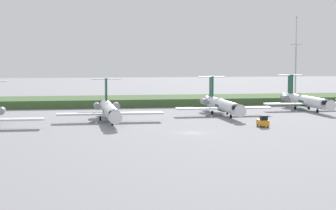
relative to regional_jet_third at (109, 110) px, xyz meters
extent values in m
plane|color=gray|center=(13.67, 7.76, -2.54)|extent=(500.00, 500.00, 0.00)
cube|color=#426033|center=(13.67, 42.22, -1.43)|extent=(320.00, 20.00, 2.21)
cube|color=silver|center=(-19.04, -10.29, -0.69)|extent=(11.00, 3.20, 0.36)
cylinder|color=gray|center=(-22.70, -0.09, 0.11)|extent=(1.50, 3.40, 1.50)
cylinder|color=silver|center=(0.00, -0.59, -0.09)|extent=(2.70, 24.00, 2.70)
cone|color=silver|center=(0.00, -14.09, -0.09)|extent=(2.70, 3.00, 2.70)
cone|color=silver|center=(0.00, 13.41, -0.09)|extent=(2.29, 4.00, 2.29)
cube|color=black|center=(0.00, -12.19, 0.39)|extent=(2.03, 1.80, 0.90)
cylinder|color=#195138|center=(0.00, -0.59, -0.24)|extent=(2.76, 3.60, 2.76)
cube|color=silver|center=(-5.91, -1.59, -0.69)|extent=(11.00, 3.20, 0.36)
cube|color=silver|center=(5.90, -1.59, -0.69)|extent=(11.00, 3.20, 0.36)
cube|color=#195138|center=(0.00, 10.41, 3.86)|extent=(0.36, 3.20, 5.20)
cube|color=silver|center=(0.00, 10.71, 6.26)|extent=(6.80, 1.80, 0.24)
cylinder|color=gray|center=(-2.25, 8.61, 0.11)|extent=(1.50, 3.40, 1.50)
cylinder|color=gray|center=(2.25, 8.61, 0.11)|extent=(1.50, 3.40, 1.50)
cylinder|color=gray|center=(0.00, -8.03, -1.54)|extent=(0.20, 0.20, 0.65)
cylinder|color=black|center=(0.00, -8.03, -2.09)|extent=(0.30, 0.90, 0.90)
cylinder|color=black|center=(-1.90, 1.81, -2.09)|extent=(0.35, 0.90, 0.90)
cylinder|color=black|center=(1.90, 1.81, -2.09)|extent=(0.35, 0.90, 0.90)
cylinder|color=silver|center=(27.54, 8.53, -0.09)|extent=(2.70, 24.00, 2.70)
cone|color=silver|center=(27.54, -4.97, -0.09)|extent=(2.70, 3.00, 2.70)
cone|color=silver|center=(27.54, 22.53, -0.09)|extent=(2.30, 4.00, 2.29)
cube|color=black|center=(27.54, -3.07, 0.39)|extent=(2.02, 1.80, 0.90)
cylinder|color=#195138|center=(27.54, 8.53, -0.24)|extent=(2.76, 3.60, 2.76)
cube|color=silver|center=(21.64, 7.53, -0.69)|extent=(11.00, 3.20, 0.36)
cube|color=silver|center=(33.45, 7.53, -0.69)|extent=(11.00, 3.20, 0.36)
cube|color=#195138|center=(27.54, 19.53, 3.86)|extent=(0.36, 3.20, 5.20)
cube|color=silver|center=(27.54, 19.83, 6.26)|extent=(6.80, 1.80, 0.24)
cylinder|color=gray|center=(25.29, 17.73, 0.11)|extent=(1.50, 3.40, 1.50)
cylinder|color=gray|center=(29.79, 17.73, 0.11)|extent=(1.50, 3.40, 1.50)
cylinder|color=gray|center=(27.54, 1.09, -1.54)|extent=(0.20, 0.20, 0.65)
cylinder|color=black|center=(27.54, 1.09, -2.09)|extent=(0.30, 0.90, 0.90)
cylinder|color=black|center=(25.64, 10.93, -2.09)|extent=(0.35, 0.90, 0.90)
cylinder|color=black|center=(29.44, 10.93, -2.09)|extent=(0.35, 0.90, 0.90)
cylinder|color=silver|center=(52.48, 17.82, -0.09)|extent=(2.70, 24.00, 2.70)
cone|color=silver|center=(52.48, 4.32, -0.09)|extent=(2.70, 3.00, 2.70)
cone|color=silver|center=(52.48, 31.82, -0.09)|extent=(2.30, 4.00, 2.29)
cube|color=black|center=(52.48, 6.22, 0.39)|extent=(2.03, 1.80, 0.90)
cylinder|color=#195138|center=(52.48, 17.82, -0.24)|extent=(2.76, 3.60, 2.76)
cube|color=silver|center=(46.57, 16.82, -0.69)|extent=(11.00, 3.20, 0.36)
cube|color=silver|center=(58.38, 16.82, -0.69)|extent=(11.00, 3.20, 0.36)
cube|color=#195138|center=(52.48, 28.82, 3.86)|extent=(0.36, 3.20, 5.20)
cube|color=silver|center=(52.48, 29.12, 6.26)|extent=(6.80, 1.80, 0.24)
cylinder|color=gray|center=(50.23, 27.02, 0.11)|extent=(1.50, 3.40, 1.50)
cylinder|color=gray|center=(54.73, 27.02, 0.11)|extent=(1.50, 3.40, 1.50)
cylinder|color=gray|center=(52.48, 10.38, -1.54)|extent=(0.20, 0.20, 0.65)
cylinder|color=black|center=(52.48, 10.38, -2.09)|extent=(0.30, 0.90, 0.90)
cylinder|color=black|center=(50.58, 20.22, -2.09)|extent=(0.35, 0.90, 0.90)
cylinder|color=black|center=(54.38, 20.22, -2.09)|extent=(0.35, 0.90, 0.90)
cylinder|color=#B2B2B7|center=(67.74, 63.49, 6.23)|extent=(0.50, 0.50, 17.53)
cylinder|color=#B2B2B7|center=(67.74, 63.49, 19.71)|extent=(0.28, 0.28, 9.44)
cube|color=#B2B2B7|center=(67.74, 63.49, 15.39)|extent=(4.40, 0.20, 0.20)
sphere|color=red|center=(67.74, 63.49, 24.68)|extent=(0.50, 0.50, 0.50)
cube|color=orange|center=(29.59, -15.27, -1.69)|extent=(1.70, 3.20, 1.10)
cube|color=black|center=(29.59, -15.83, -0.69)|extent=(1.36, 1.10, 0.90)
cylinder|color=black|center=(28.84, -16.23, -2.24)|extent=(0.22, 0.60, 0.60)
cylinder|color=black|center=(30.34, -16.23, -2.24)|extent=(0.22, 0.60, 0.60)
cylinder|color=black|center=(28.84, -14.31, -2.24)|extent=(0.22, 0.60, 0.60)
cylinder|color=black|center=(30.34, -14.31, -2.24)|extent=(0.22, 0.60, 0.60)
cone|color=orange|center=(50.70, 0.52, -2.26)|extent=(0.44, 0.44, 0.55)
camera|label=1|loc=(-9.47, -130.07, 11.77)|focal=64.30mm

